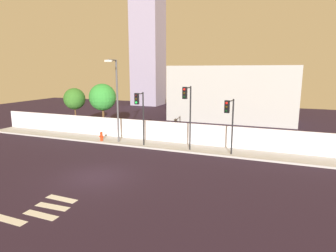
% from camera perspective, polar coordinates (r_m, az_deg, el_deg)
% --- Properties ---
extents(ground_plane, '(80.00, 80.00, 0.00)m').
position_cam_1_polar(ground_plane, '(18.70, -14.11, -9.76)').
color(ground_plane, '#261A2A').
extents(sidewalk, '(36.00, 2.40, 0.15)m').
position_cam_1_polar(sidewalk, '(25.45, -3.40, -3.66)').
color(sidewalk, '#ABABAB').
rests_on(sidewalk, ground).
extents(perimeter_wall, '(36.00, 0.18, 1.80)m').
position_cam_1_polar(perimeter_wall, '(26.37, -2.25, -0.95)').
color(perimeter_wall, silver).
rests_on(perimeter_wall, sidewalk).
extents(crosswalk_marking, '(2.76, 3.03, 0.01)m').
position_cam_1_polar(crosswalk_marking, '(15.47, -23.70, -14.94)').
color(crosswalk_marking, silver).
rests_on(crosswalk_marking, ground).
extents(traffic_light_left, '(0.51, 1.43, 4.26)m').
position_cam_1_polar(traffic_light_left, '(21.53, 12.08, 2.11)').
color(traffic_light_left, black).
rests_on(traffic_light_left, sidewalk).
extents(traffic_light_center, '(0.36, 1.41, 5.15)m').
position_cam_1_polar(traffic_light_center, '(22.25, 3.88, 4.18)').
color(traffic_light_center, black).
rests_on(traffic_light_center, sidewalk).
extents(traffic_light_right, '(0.34, 1.45, 4.57)m').
position_cam_1_polar(traffic_light_right, '(23.80, -5.61, 3.66)').
color(traffic_light_right, black).
rests_on(traffic_light_right, sidewalk).
extents(street_lamp_curbside, '(0.80, 2.05, 7.24)m').
position_cam_1_polar(street_lamp_curbside, '(25.47, -10.23, 6.11)').
color(street_lamp_curbside, '#4C4C51').
rests_on(street_lamp_curbside, sidewalk).
extents(fire_hydrant, '(0.44, 0.26, 0.83)m').
position_cam_1_polar(fire_hydrant, '(27.01, -13.07, -1.92)').
color(fire_hydrant, red).
rests_on(fire_hydrant, sidewalk).
extents(roadside_tree_leftmost, '(2.26, 2.26, 4.65)m').
position_cam_1_polar(roadside_tree_leftmost, '(32.24, -18.05, 5.14)').
color(roadside_tree_leftmost, brown).
rests_on(roadside_tree_leftmost, ground).
extents(roadside_tree_midleft, '(2.73, 2.73, 5.17)m').
position_cam_1_polar(roadside_tree_midleft, '(30.10, -12.86, 5.57)').
color(roadside_tree_midleft, brown).
rests_on(roadside_tree_midleft, ground).
extents(low_building_distant, '(15.84, 6.00, 7.04)m').
position_cam_1_polar(low_building_distant, '(38.19, 12.57, 6.29)').
color(low_building_distant, '#A5A5A5').
rests_on(low_building_distant, ground).
extents(tower_on_skyline, '(5.21, 5.00, 25.54)m').
position_cam_1_polar(tower_on_skyline, '(55.20, -4.03, 17.55)').
color(tower_on_skyline, gray).
rests_on(tower_on_skyline, ground).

